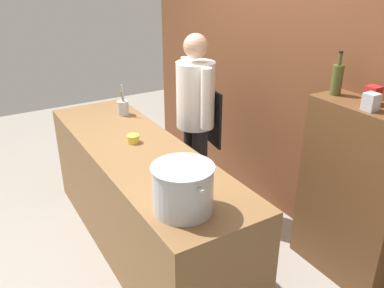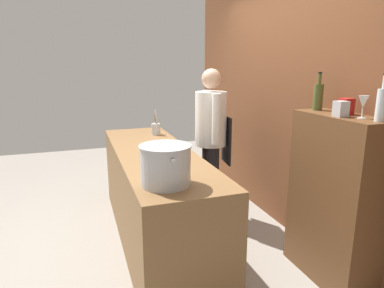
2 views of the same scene
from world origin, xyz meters
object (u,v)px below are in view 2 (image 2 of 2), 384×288
object	(u,v)px
wine_glass_tall	(363,103)
stockpot_large	(166,165)
wine_bottle_clear	(382,104)
utensil_crock	(156,129)
wine_bottle_olive	(318,96)
spice_tin_red	(346,106)
chef	(211,134)
spice_tin_silver	(341,109)
butter_jar	(153,145)

from	to	relation	value
wine_glass_tall	stockpot_large	bearing A→B (deg)	-104.06
wine_bottle_clear	utensil_crock	bearing A→B (deg)	-154.52
stockpot_large	wine_bottle_clear	world-z (taller)	wine_bottle_clear
wine_bottle_olive	spice_tin_red	distance (m)	0.27
chef	spice_tin_red	size ratio (longest dim) A/B	13.89
chef	spice_tin_silver	bearing A→B (deg)	-155.71
wine_bottle_olive	wine_bottle_clear	size ratio (longest dim) A/B	0.98
chef	butter_jar	distance (m)	0.71
wine_bottle_olive	spice_tin_silver	world-z (taller)	wine_bottle_olive
stockpot_large	chef	bearing A→B (deg)	145.58
wine_bottle_olive	spice_tin_red	bearing A→B (deg)	9.05
wine_bottle_clear	spice_tin_red	xyz separation A→B (m)	(-0.33, 0.03, -0.05)
stockpot_large	utensil_crock	world-z (taller)	utensil_crock
spice_tin_silver	wine_glass_tall	bearing A→B (deg)	33.41
stockpot_large	spice_tin_silver	bearing A→B (deg)	80.27
butter_jar	wine_glass_tall	xyz separation A→B (m)	(1.35, 1.18, 0.52)
utensil_crock	wine_bottle_olive	bearing A→B (deg)	33.17
stockpot_large	spice_tin_red	size ratio (longest dim) A/B	3.47
butter_jar	wine_bottle_olive	world-z (taller)	wine_bottle_olive
wine_glass_tall	chef	bearing A→B (deg)	-162.17
chef	butter_jar	size ratio (longest dim) A/B	16.84
wine_bottle_olive	wine_glass_tall	world-z (taller)	wine_bottle_olive
butter_jar	spice_tin_silver	distance (m)	1.72
chef	stockpot_large	size ratio (longest dim) A/B	4.01
utensil_crock	wine_bottle_clear	xyz separation A→B (m)	(2.12, 1.01, 0.48)
spice_tin_silver	stockpot_large	bearing A→B (deg)	-99.73
utensil_crock	butter_jar	world-z (taller)	utensil_crock
butter_jar	wine_glass_tall	world-z (taller)	wine_glass_tall
wine_bottle_olive	spice_tin_red	xyz separation A→B (m)	(0.27, 0.04, -0.05)
butter_jar	wine_bottle_olive	size ratio (longest dim) A/B	0.32
wine_bottle_clear	spice_tin_red	distance (m)	0.34
utensil_crock	stockpot_large	bearing A→B (deg)	-10.68
stockpot_large	wine_bottle_olive	bearing A→B (deg)	95.66
butter_jar	wine_bottle_olive	distance (m)	1.57
utensil_crock	butter_jar	xyz separation A→B (m)	(0.64, -0.18, -0.04)
wine_bottle_olive	wine_bottle_clear	world-z (taller)	wine_bottle_clear
wine_bottle_clear	chef	bearing A→B (deg)	-163.14
wine_bottle_clear	wine_glass_tall	bearing A→B (deg)	-174.61
spice_tin_red	spice_tin_silver	bearing A→B (deg)	-57.36
butter_jar	wine_bottle_olive	xyz separation A→B (m)	(0.89, 1.18, 0.52)
stockpot_large	spice_tin_red	bearing A→B (deg)	84.30
wine_bottle_clear	spice_tin_silver	bearing A→B (deg)	-160.42
wine_bottle_clear	spice_tin_red	world-z (taller)	wine_bottle_clear
utensil_crock	wine_bottle_olive	distance (m)	1.89
wine_bottle_clear	spice_tin_silver	size ratio (longest dim) A/B	2.79
chef	stockpot_large	distance (m)	1.45
butter_jar	wine_glass_tall	size ratio (longest dim) A/B	0.62
chef	wine_bottle_olive	world-z (taller)	chef
stockpot_large	butter_jar	xyz separation A→B (m)	(-1.02, 0.13, -0.11)
wine_glass_tall	wine_bottle_clear	bearing A→B (deg)	5.39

